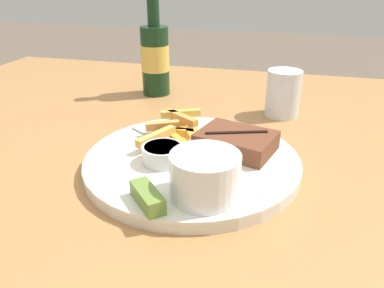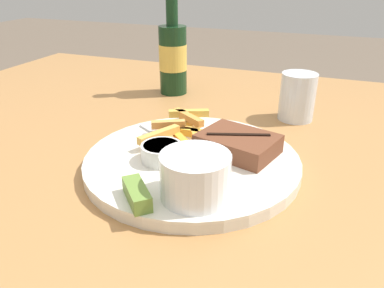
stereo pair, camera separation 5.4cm
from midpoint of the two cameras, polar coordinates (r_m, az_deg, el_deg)
name	(u,v)px [view 1 (the left image)]	position (r m, az deg, el deg)	size (l,w,h in m)	color
dining_table	(192,204)	(0.60, -2.64, -9.22)	(1.43, 1.18, 0.73)	#A87542
dinner_plate	(192,162)	(0.56, -2.80, -2.76)	(0.32, 0.32, 0.02)	silver
steak_portion	(236,141)	(0.57, 4.02, 0.32)	(0.13, 0.11, 0.03)	brown
fries_pile	(176,129)	(0.62, -5.03, 2.16)	(0.11, 0.16, 0.02)	#EA8F47
coleslaw_cup	(205,173)	(0.45, -1.49, -4.58)	(0.09, 0.09, 0.06)	white
dipping_sauce_cup	(163,153)	(0.53, -7.41, -1.47)	(0.06, 0.06, 0.03)	silver
pickle_spear	(147,197)	(0.45, -10.31, -8.06)	(0.06, 0.06, 0.02)	olive
fork_utensil	(157,138)	(0.61, -7.97, 0.89)	(0.12, 0.08, 0.00)	#B7B7BC
knife_utensil	(211,146)	(0.58, 0.29, -0.31)	(0.11, 0.15, 0.01)	#B7B7BC
beer_bottle	(155,56)	(0.87, -7.48, 13.11)	(0.06, 0.06, 0.25)	#143319
drinking_glass	(283,93)	(0.76, 11.72, 7.55)	(0.07, 0.07, 0.09)	silver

